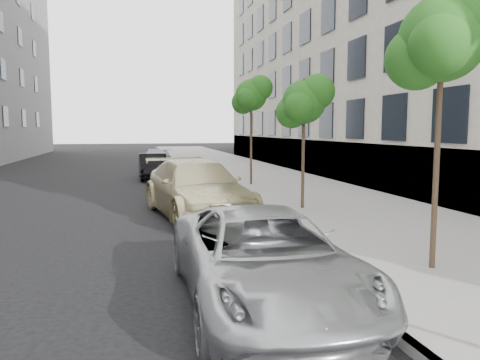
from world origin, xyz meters
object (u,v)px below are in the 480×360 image
object	(u,v)px
sedan_black	(153,166)
minivan	(264,259)
suv	(197,189)
sedan_rear	(157,160)
tree_far	(252,95)
tree_near	(444,39)
sedan_blue	(177,174)
tree_mid	(305,102)

from	to	relation	value
sedan_black	minivan	bearing A→B (deg)	-88.01
minivan	sedan_black	size ratio (longest dim) A/B	1.26
minivan	suv	distance (m)	7.18
minivan	sedan_rear	size ratio (longest dim) A/B	1.12
tree_far	minivan	bearing A→B (deg)	-103.65
tree_near	sedan_black	distance (m)	18.34
sedan_blue	sedan_black	size ratio (longest dim) A/B	1.04
tree_mid	sedan_black	xyz separation A→B (m)	(-4.14, 11.03, -2.75)
tree_mid	sedan_rear	xyz separation A→B (m)	(-3.66, 16.31, -2.75)
minivan	sedan_rear	bearing A→B (deg)	91.61
minivan	sedan_black	xyz separation A→B (m)	(-0.81, 18.22, -0.04)
tree_near	sedan_black	world-z (taller)	tree_near
tree_near	sedan_rear	world-z (taller)	tree_near
tree_near	sedan_rear	distance (m)	23.36
tree_far	tree_near	bearing A→B (deg)	-90.00
tree_far	sedan_rear	xyz separation A→B (m)	(-3.66, 9.81, -3.41)
sedan_black	sedan_rear	size ratio (longest dim) A/B	0.88
suv	tree_mid	bearing A→B (deg)	-8.49
minivan	suv	size ratio (longest dim) A/B	0.88
tree_far	minivan	world-z (taller)	tree_far
tree_near	minivan	size ratio (longest dim) A/B	0.96
suv	sedan_black	xyz separation A→B (m)	(-0.81, 11.04, -0.18)
tree_near	tree_far	bearing A→B (deg)	90.00
tree_mid	sedan_blue	bearing A→B (deg)	118.12
suv	sedan_rear	xyz separation A→B (m)	(-0.33, 16.33, -0.18)
tree_mid	suv	bearing A→B (deg)	-179.79
tree_far	sedan_blue	distance (m)	4.73
minivan	sedan_blue	size ratio (longest dim) A/B	1.22
tree_near	sedan_rear	size ratio (longest dim) A/B	1.08
minivan	sedan_rear	distance (m)	23.51
tree_mid	sedan_black	world-z (taller)	tree_mid
minivan	sedan_rear	xyz separation A→B (m)	(-0.33, 23.51, -0.05)
suv	sedan_blue	distance (m)	6.24
tree_mid	sedan_rear	world-z (taller)	tree_mid
tree_near	sedan_blue	bearing A→B (deg)	104.65
minivan	sedan_black	world-z (taller)	minivan
tree_near	tree_far	xyz separation A→B (m)	(-0.00, 13.00, -0.04)
suv	sedan_blue	bearing A→B (deg)	81.30
sedan_black	tree_near	bearing A→B (deg)	-77.28
tree_mid	minivan	world-z (taller)	tree_mid
tree_near	sedan_black	size ratio (longest dim) A/B	1.22
suv	sedan_blue	xyz separation A→B (m)	(0.00, 6.24, -0.13)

